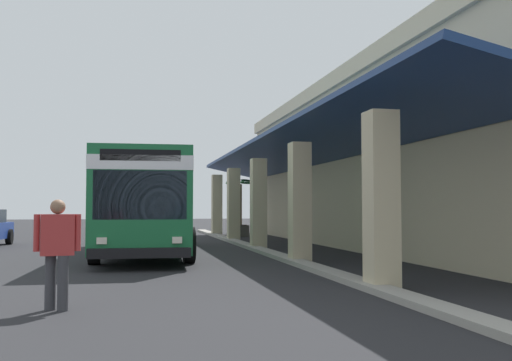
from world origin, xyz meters
TOP-DOWN VIEW (x-y plane):
  - ground at (0.00, 8.00)m, footprint 120.00×120.00m
  - curb_strip at (-1.77, 3.54)m, footprint 32.15×0.50m
  - plaza_building at (-1.77, 13.17)m, footprint 27.09×16.43m
  - transit_bus at (-0.56, -0.41)m, footprint 11.32×3.17m
  - pedestrian at (9.99, -1.96)m, footprint 0.31×0.68m
  - potted_palm at (-10.81, 4.81)m, footprint 1.61×1.79m

SIDE VIEW (x-z plane):
  - ground at x=0.00m, z-range 0.00..0.00m
  - curb_strip at x=-1.77m, z-range 0.00..0.12m
  - potted_palm at x=-10.81m, z-range -0.75..2.37m
  - pedestrian at x=9.99m, z-range 0.10..1.76m
  - transit_bus at x=-0.56m, z-range 0.18..3.52m
  - plaza_building at x=-1.77m, z-range 0.00..6.77m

